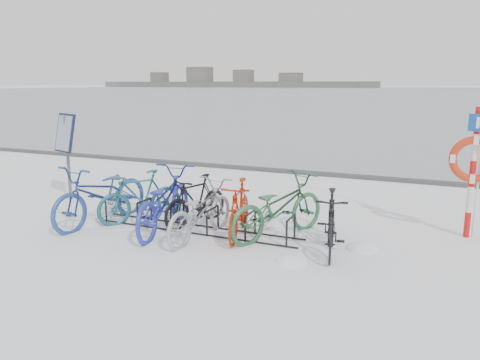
% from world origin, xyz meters
% --- Properties ---
extents(ground, '(900.00, 900.00, 0.00)m').
position_xyz_m(ground, '(0.00, 0.00, 0.00)').
color(ground, white).
rests_on(ground, ground).
extents(ice_sheet, '(400.00, 298.00, 0.02)m').
position_xyz_m(ice_sheet, '(0.00, 155.00, 0.01)').
color(ice_sheet, '#949FA7').
rests_on(ice_sheet, ground).
extents(quay_edge, '(400.00, 0.25, 0.10)m').
position_xyz_m(quay_edge, '(0.00, 5.90, 0.05)').
color(quay_edge, '#3F3F42').
rests_on(quay_edge, ground).
extents(bike_rack, '(4.00, 0.48, 0.46)m').
position_xyz_m(bike_rack, '(0.00, 0.00, 0.18)').
color(bike_rack, black).
rests_on(bike_rack, ground).
extents(info_board, '(0.69, 0.44, 1.94)m').
position_xyz_m(info_board, '(-3.73, 0.87, 1.40)').
color(info_board, '#595B5E').
rests_on(info_board, ground).
extents(lifebuoy_station, '(0.78, 0.22, 4.04)m').
position_xyz_m(lifebuoy_station, '(4.48, 1.47, 1.36)').
color(lifebuoy_station, red).
rests_on(lifebuoy_station, ground).
extents(shoreline, '(180.00, 12.00, 9.50)m').
position_xyz_m(shoreline, '(-122.02, 260.00, 2.79)').
color(shoreline, '#4C4C4C').
rests_on(shoreline, ground).
extents(bike_0, '(1.07, 2.35, 1.19)m').
position_xyz_m(bike_0, '(-1.82, -0.29, 0.59)').
color(bike_0, '#26458C').
rests_on(bike_0, ground).
extents(bike_1, '(1.33, 1.67, 1.02)m').
position_xyz_m(bike_1, '(-1.23, 0.10, 0.51)').
color(bike_1, '#1E5D68').
rests_on(bike_1, ground).
extents(bike_2, '(1.10, 2.29, 1.15)m').
position_xyz_m(bike_2, '(-0.51, -0.21, 0.58)').
color(bike_2, '#2632A0').
rests_on(bike_2, ground).
extents(bike_3, '(0.86, 1.66, 0.96)m').
position_xyz_m(bike_3, '(-0.17, 0.36, 0.48)').
color(bike_3, black).
rests_on(bike_3, ground).
extents(bike_4, '(0.82, 1.97, 1.01)m').
position_xyz_m(bike_4, '(0.28, -0.31, 0.50)').
color(bike_4, '#9B9DA2').
rests_on(bike_4, ground).
extents(bike_5, '(0.83, 1.74, 1.01)m').
position_xyz_m(bike_5, '(0.86, 0.03, 0.50)').
color(bike_5, '#AA2303').
rests_on(bike_5, ground).
extents(bike_6, '(1.61, 2.22, 1.11)m').
position_xyz_m(bike_6, '(1.48, 0.28, 0.55)').
color(bike_6, '#2E6640').
rests_on(bike_6, ground).
extents(bike_7, '(0.81, 1.72, 0.99)m').
position_xyz_m(bike_7, '(2.48, -0.08, 0.50)').
color(bike_7, black).
rests_on(bike_7, ground).
extents(snow_drifts, '(5.42, 2.10, 0.19)m').
position_xyz_m(snow_drifts, '(0.70, 0.10, 0.00)').
color(snow_drifts, white).
rests_on(snow_drifts, ground).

